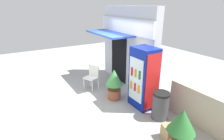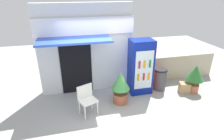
% 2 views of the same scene
% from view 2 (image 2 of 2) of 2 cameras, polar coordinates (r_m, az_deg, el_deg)
% --- Properties ---
extents(ground, '(16.00, 16.00, 0.00)m').
position_cam_2_polar(ground, '(5.49, -0.60, -13.00)').
color(ground, '#A3A39E').
extents(storefront_building, '(3.11, 1.23, 2.95)m').
position_cam_2_polar(storefront_building, '(6.08, -8.36, 6.74)').
color(storefront_building, silver).
rests_on(storefront_building, ground).
extents(drink_cooler, '(0.77, 0.64, 1.86)m').
position_cam_2_polar(drink_cooler, '(6.14, 9.03, 0.96)').
color(drink_cooler, navy).
rests_on(drink_cooler, ground).
extents(plastic_chair, '(0.57, 0.54, 0.87)m').
position_cam_2_polar(plastic_chair, '(5.21, -7.98, -8.58)').
color(plastic_chair, white).
rests_on(plastic_chair, ground).
extents(potted_plant_near_shop, '(0.57, 0.57, 1.03)m').
position_cam_2_polar(potted_plant_near_shop, '(5.58, 2.71, -4.91)').
color(potted_plant_near_shop, '#AD5B3D').
rests_on(potted_plant_near_shop, ground).
extents(potted_plant_curbside, '(0.59, 0.59, 0.99)m').
position_cam_2_polar(potted_plant_curbside, '(6.78, 24.63, -1.73)').
color(potted_plant_curbside, '#BC6B4C').
rests_on(potted_plant_curbside, ground).
extents(trash_bin, '(0.46, 0.46, 0.79)m').
position_cam_2_polar(trash_bin, '(6.66, 14.79, -2.72)').
color(trash_bin, '#47474C').
rests_on(trash_bin, ground).
extents(stone_boundary_wall, '(2.77, 0.22, 0.97)m').
position_cam_2_polar(stone_boundary_wall, '(7.74, 20.68, 1.04)').
color(stone_boundary_wall, '#B7AD93').
rests_on(stone_boundary_wall, ground).
extents(cardboard_box, '(0.42, 0.39, 0.35)m').
position_cam_2_polar(cardboard_box, '(6.82, 21.79, -5.16)').
color(cardboard_box, tan).
rests_on(cardboard_box, ground).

